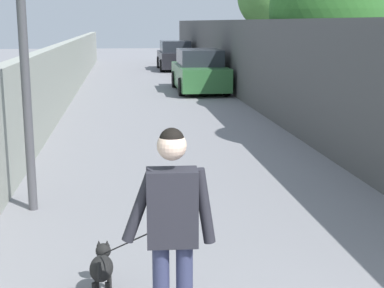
# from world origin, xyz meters

# --- Properties ---
(ground_plane) EXTENTS (80.00, 80.00, 0.00)m
(ground_plane) POSITION_xyz_m (14.00, 0.00, 0.00)
(ground_plane) COLOR gray
(wall_left) EXTENTS (48.00, 0.30, 1.88)m
(wall_left) POSITION_xyz_m (12.00, 2.89, 0.94)
(wall_left) COLOR #999E93
(wall_left) RESTS_ON ground
(fence_right) EXTENTS (48.00, 0.30, 2.59)m
(fence_right) POSITION_xyz_m (12.00, -2.89, 1.29)
(fence_right) COLOR #4C4C4C
(fence_right) RESTS_ON ground
(tree_right_distant) EXTENTS (3.15, 3.15, 4.48)m
(tree_right_distant) POSITION_xyz_m (13.00, -4.51, 2.84)
(tree_right_distant) COLOR brown
(tree_right_distant) RESTS_ON ground
(person_skateboarder) EXTENTS (0.24, 0.71, 1.69)m
(person_skateboarder) POSITION_xyz_m (1.61, 0.73, 1.07)
(person_skateboarder) COLOR #333859
(person_skateboarder) RESTS_ON skateboard
(dog) EXTENTS (1.32, 0.71, 1.06)m
(dog) POSITION_xyz_m (2.63, 1.31, 0.27)
(dog) COLOR black
(dog) RESTS_ON ground
(car_near) EXTENTS (4.26, 1.80, 1.54)m
(car_near) POSITION_xyz_m (18.49, -1.74, 0.72)
(car_near) COLOR #336B38
(car_near) RESTS_ON ground
(car_far) EXTENTS (4.03, 1.80, 1.54)m
(car_far) POSITION_xyz_m (28.24, -1.74, 0.71)
(car_far) COLOR black
(car_far) RESTS_ON ground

